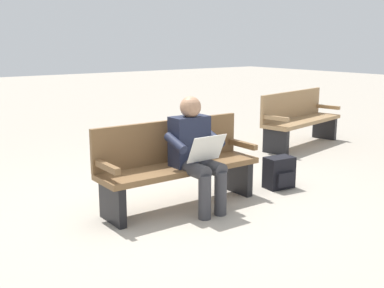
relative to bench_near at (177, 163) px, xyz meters
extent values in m
plane|color=#A89E8E|center=(0.00, 0.07, -0.46)|extent=(40.00, 40.00, 0.00)
cube|color=brown|center=(0.00, 0.07, -0.04)|extent=(1.81, 0.51, 0.06)
cube|color=brown|center=(0.00, -0.14, 0.22)|extent=(1.80, 0.08, 0.45)
cube|color=brown|center=(-0.85, 0.08, 0.11)|extent=(0.07, 0.48, 0.06)
cube|color=brown|center=(0.85, 0.06, 0.11)|extent=(0.07, 0.48, 0.06)
cube|color=black|center=(-0.80, 0.08, -0.26)|extent=(0.09, 0.43, 0.39)
cube|color=black|center=(0.80, 0.06, -0.26)|extent=(0.09, 0.43, 0.39)
cube|color=#1E2338|center=(-0.08, 0.12, 0.25)|extent=(0.40, 0.23, 0.52)
sphere|color=#A87A5B|center=(-0.08, 0.14, 0.61)|extent=(0.22, 0.22, 0.22)
cylinder|color=#38383D|center=(-0.17, 0.33, 0.01)|extent=(0.16, 0.42, 0.15)
cylinder|color=#38383D|center=(0.03, 0.33, 0.01)|extent=(0.16, 0.42, 0.15)
cylinder|color=#38383D|center=(-0.17, 0.52, -0.23)|extent=(0.13, 0.13, 0.45)
cylinder|color=#38383D|center=(0.03, 0.52, -0.23)|extent=(0.13, 0.13, 0.45)
cylinder|color=#1E2338|center=(-0.32, 0.23, 0.28)|extent=(0.09, 0.31, 0.18)
cylinder|color=#1E2338|center=(0.16, 0.22, 0.28)|extent=(0.09, 0.31, 0.18)
cube|color=silver|center=(-0.07, 0.42, 0.23)|extent=(0.40, 0.14, 0.27)
cube|color=black|center=(-1.32, 0.24, -0.27)|extent=(0.37, 0.26, 0.38)
cube|color=black|center=(-1.31, 0.37, -0.33)|extent=(0.24, 0.07, 0.17)
cube|color=#9E7A51|center=(-3.37, -1.16, -0.04)|extent=(1.86, 0.81, 0.06)
cube|color=#9E7A51|center=(-3.33, -1.37, 0.22)|extent=(1.78, 0.39, 0.45)
cube|color=#9E7A51|center=(-4.20, -1.32, 0.11)|extent=(0.15, 0.48, 0.06)
cube|color=#9E7A51|center=(-2.53, -1.00, 0.11)|extent=(0.15, 0.48, 0.06)
cube|color=black|center=(-4.15, -1.32, -0.26)|extent=(0.16, 0.44, 0.39)
cube|color=black|center=(-2.58, -1.01, -0.26)|extent=(0.16, 0.44, 0.39)
camera|label=1|loc=(2.81, 4.04, 1.28)|focal=44.76mm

